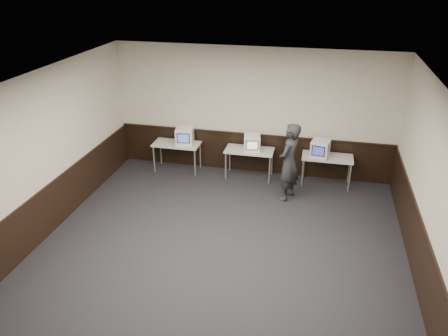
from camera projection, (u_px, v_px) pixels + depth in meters
The scene contains 16 objects.
floor at pixel (215, 262), 7.98m from camera, with size 8.00×8.00×0.00m, color black.
ceiling at pixel (213, 91), 6.61m from camera, with size 8.00×8.00×0.00m, color white.
back_wall at pixel (253, 112), 10.82m from camera, with size 7.00×7.00×0.00m, color beige.
left_wall at pixel (29, 165), 7.99m from camera, with size 8.00×8.00×0.00m, color beige.
right_wall at pixel (439, 209), 6.59m from camera, with size 8.00×8.00×0.00m, color beige.
wainscot_back at pixel (252, 153), 11.27m from camera, with size 6.98×0.04×1.00m, color black.
wainscot_left at pixel (41, 217), 8.46m from camera, with size 0.04×7.98×1.00m, color black.
wainscot_right at pixel (423, 267), 7.07m from camera, with size 0.04×7.98×1.00m, color black.
wainscot_rail at pixel (252, 134), 11.03m from camera, with size 6.98×0.06×0.04m, color black.
desk_left at pixel (177, 146), 11.24m from camera, with size 1.20×0.60×0.75m.
desk_center at pixel (249, 152), 10.86m from camera, with size 1.20×0.60×0.75m.
desk_right at pixel (327, 159), 10.48m from camera, with size 1.20×0.60×0.75m.
emac_left at pixel (185, 136), 11.08m from camera, with size 0.50×0.52×0.43m.
emac_center at pixel (252, 143), 10.70m from camera, with size 0.46×0.48×0.40m.
emac_right at pixel (320, 149), 10.36m from camera, with size 0.49×0.50×0.41m.
person at pixel (289, 162), 9.76m from camera, with size 0.67×0.44×1.82m, color #232528.
Camera 1 is at (1.60, -6.27, 4.98)m, focal length 35.00 mm.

